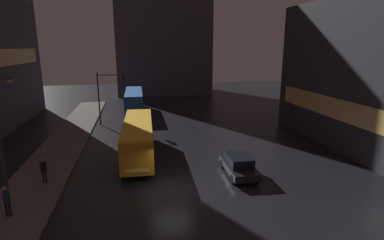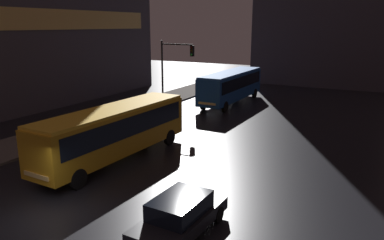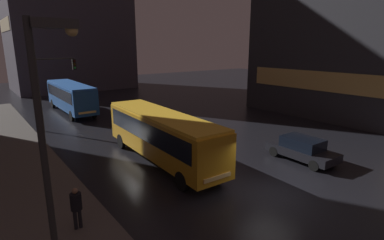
{
  "view_description": "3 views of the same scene",
  "coord_description": "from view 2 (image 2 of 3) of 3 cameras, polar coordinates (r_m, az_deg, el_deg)",
  "views": [
    {
      "loc": [
        -2.1,
        -17.81,
        9.11
      ],
      "look_at": [
        2.99,
        8.64,
        2.55
      ],
      "focal_mm": 28.0,
      "sensor_mm": 36.0,
      "label": 1
    },
    {
      "loc": [
        11.42,
        -9.18,
        7.57
      ],
      "look_at": [
        1.88,
        8.75,
        2.39
      ],
      "focal_mm": 35.0,
      "sensor_mm": 36.0,
      "label": 2
    },
    {
      "loc": [
        -11.07,
        -8.28,
        6.99
      ],
      "look_at": [
        1.47,
        8.22,
        1.86
      ],
      "focal_mm": 28.0,
      "sensor_mm": 36.0,
      "label": 3
    }
  ],
  "objects": [
    {
      "name": "traffic_light_main",
      "position": [
        32.59,
        -2.95,
        8.41
      ],
      "size": [
        3.21,
        0.35,
        6.26
      ],
      "color": "#2D2D2D",
      "rests_on": "ground"
    },
    {
      "name": "bus_near",
      "position": [
        21.57,
        -11.66,
        -1.24
      ],
      "size": [
        2.77,
        10.76,
        3.08
      ],
      "rotation": [
        0.0,
        0.0,
        3.1
      ],
      "color": "orange",
      "rests_on": "ground"
    },
    {
      "name": "bus_far",
      "position": [
        37.0,
        6.0,
        5.47
      ],
      "size": [
        2.52,
        10.68,
        3.13
      ],
      "rotation": [
        0.0,
        0.0,
        3.13
      ],
      "color": "#194793",
      "rests_on": "ground"
    },
    {
      "name": "sidewalk_left",
      "position": [
        29.0,
        -18.12,
        -1.39
      ],
      "size": [
        4.0,
        48.0,
        0.15
      ],
      "color": "#56514C",
      "rests_on": "ground"
    },
    {
      "name": "car_taxi",
      "position": [
        14.27,
        -1.82,
        -14.24
      ],
      "size": [
        2.05,
        4.37,
        1.46
      ],
      "rotation": [
        0.0,
        0.0,
        3.11
      ],
      "color": "black",
      "rests_on": "ground"
    },
    {
      "name": "ground_plane",
      "position": [
        16.49,
        -21.13,
        -14.05
      ],
      "size": [
        120.0,
        120.0,
        0.0
      ],
      "primitive_type": "plane",
      "color": "black"
    }
  ]
}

